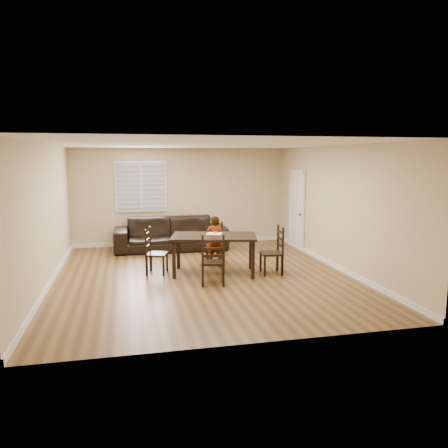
{
  "coord_description": "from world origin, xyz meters",
  "views": [
    {
      "loc": [
        -1.51,
        -8.75,
        2.43
      ],
      "look_at": [
        0.56,
        0.44,
        1.0
      ],
      "focal_mm": 35.0,
      "sensor_mm": 36.0,
      "label": 1
    }
  ],
  "objects_px": {
    "dining_table": "(214,239)",
    "chair_right": "(277,252)",
    "chair_near": "(215,244)",
    "child": "(215,241)",
    "chair_left": "(151,253)",
    "sofa": "(171,234)",
    "chair_far": "(213,263)",
    "donut": "(215,233)"
  },
  "relations": [
    {
      "from": "chair_left",
      "to": "dining_table",
      "type": "bearing_deg",
      "value": -86.85
    },
    {
      "from": "child",
      "to": "sofa",
      "type": "distance_m",
      "value": 2.18
    },
    {
      "from": "chair_far",
      "to": "child",
      "type": "xyz_separation_m",
      "value": [
        0.34,
        1.52,
        0.12
      ]
    },
    {
      "from": "chair_left",
      "to": "chair_far",
      "type": "bearing_deg",
      "value": -121.48
    },
    {
      "from": "chair_far",
      "to": "chair_left",
      "type": "relative_size",
      "value": 1.03
    },
    {
      "from": "donut",
      "to": "sofa",
      "type": "xyz_separation_m",
      "value": [
        -0.71,
        2.47,
        -0.42
      ]
    },
    {
      "from": "dining_table",
      "to": "sofa",
      "type": "height_order",
      "value": "sofa"
    },
    {
      "from": "chair_near",
      "to": "chair_far",
      "type": "distance_m",
      "value": 2.02
    },
    {
      "from": "chair_left",
      "to": "child",
      "type": "relative_size",
      "value": 0.85
    },
    {
      "from": "chair_left",
      "to": "child",
      "type": "bearing_deg",
      "value": -61.13
    },
    {
      "from": "dining_table",
      "to": "chair_far",
      "type": "bearing_deg",
      "value": -89.62
    },
    {
      "from": "sofa",
      "to": "child",
      "type": "bearing_deg",
      "value": -68.03
    },
    {
      "from": "chair_left",
      "to": "chair_right",
      "type": "bearing_deg",
      "value": -86.31
    },
    {
      "from": "chair_near",
      "to": "donut",
      "type": "bearing_deg",
      "value": -95.97
    },
    {
      "from": "chair_far",
      "to": "donut",
      "type": "distance_m",
      "value": 1.19
    },
    {
      "from": "chair_left",
      "to": "chair_right",
      "type": "distance_m",
      "value": 2.65
    },
    {
      "from": "chair_far",
      "to": "chair_right",
      "type": "xyz_separation_m",
      "value": [
        1.5,
        0.62,
        0.0
      ]
    },
    {
      "from": "dining_table",
      "to": "chair_right",
      "type": "height_order",
      "value": "chair_right"
    },
    {
      "from": "chair_far",
      "to": "sofa",
      "type": "height_order",
      "value": "chair_far"
    },
    {
      "from": "chair_far",
      "to": "chair_right",
      "type": "bearing_deg",
      "value": -147.48
    },
    {
      "from": "chair_far",
      "to": "chair_right",
      "type": "relative_size",
      "value": 0.99
    },
    {
      "from": "chair_left",
      "to": "donut",
      "type": "xyz_separation_m",
      "value": [
        1.36,
        -0.12,
        0.4
      ]
    },
    {
      "from": "chair_left",
      "to": "sofa",
      "type": "height_order",
      "value": "chair_left"
    },
    {
      "from": "dining_table",
      "to": "chair_left",
      "type": "bearing_deg",
      "value": 179.69
    },
    {
      "from": "chair_right",
      "to": "donut",
      "type": "bearing_deg",
      "value": -105.98
    },
    {
      "from": "chair_left",
      "to": "chair_right",
      "type": "relative_size",
      "value": 0.96
    },
    {
      "from": "child",
      "to": "donut",
      "type": "xyz_separation_m",
      "value": [
        -0.08,
        -0.43,
        0.27
      ]
    },
    {
      "from": "dining_table",
      "to": "child",
      "type": "xyz_separation_m",
      "value": [
        0.14,
        0.62,
        -0.16
      ]
    },
    {
      "from": "dining_table",
      "to": "chair_right",
      "type": "distance_m",
      "value": 1.36
    },
    {
      "from": "dining_table",
      "to": "chair_right",
      "type": "xyz_separation_m",
      "value": [
        1.3,
        -0.28,
        -0.28
      ]
    },
    {
      "from": "child",
      "to": "chair_left",
      "type": "bearing_deg",
      "value": 31.85
    },
    {
      "from": "child",
      "to": "sofa",
      "type": "relative_size",
      "value": 0.39
    },
    {
      "from": "dining_table",
      "to": "sofa",
      "type": "xyz_separation_m",
      "value": [
        -0.64,
        2.65,
        -0.31
      ]
    },
    {
      "from": "dining_table",
      "to": "child",
      "type": "bearing_deg",
      "value": 90.0
    },
    {
      "from": "sofa",
      "to": "chair_near",
      "type": "bearing_deg",
      "value": -60.18
    },
    {
      "from": "chair_right",
      "to": "chair_near",
      "type": "bearing_deg",
      "value": -136.96
    },
    {
      "from": "chair_left",
      "to": "sofa",
      "type": "relative_size",
      "value": 0.33
    },
    {
      "from": "dining_table",
      "to": "child",
      "type": "relative_size",
      "value": 1.68
    },
    {
      "from": "dining_table",
      "to": "chair_left",
      "type": "xyz_separation_m",
      "value": [
        -1.29,
        0.3,
        -0.29
      ]
    },
    {
      "from": "donut",
      "to": "sofa",
      "type": "bearing_deg",
      "value": 106.05
    },
    {
      "from": "donut",
      "to": "dining_table",
      "type": "bearing_deg",
      "value": -109.28
    },
    {
      "from": "chair_far",
      "to": "child",
      "type": "bearing_deg",
      "value": -92.66
    }
  ]
}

